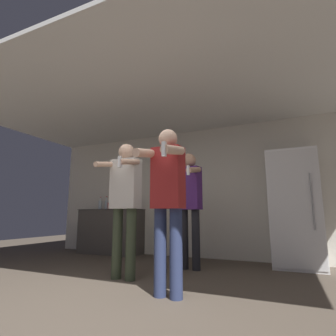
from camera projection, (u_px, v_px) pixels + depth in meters
The scene contains 13 objects.
ground_plane at pixel (80, 320), 2.06m from camera, with size 14.00×14.00×0.00m, color #4C4238.
wall_back at pixel (201, 192), 5.26m from camera, with size 7.00×0.06×2.55m.
ceiling_slab at pixel (167, 98), 3.99m from camera, with size 7.00×3.81×0.05m.
refrigerator at pixel (294, 208), 4.21m from camera, with size 0.75×0.69×1.85m.
counter at pixel (111, 231), 5.65m from camera, with size 1.42×0.55×0.93m.
bottle_clear_vodka at pixel (107, 204), 5.77m from camera, with size 0.08×0.08×0.29m.
bottle_short_whiskey at pixel (100, 205), 5.84m from camera, with size 0.07×0.07×0.28m.
bottle_tall_gin at pixel (132, 204), 5.51m from camera, with size 0.08×0.08×0.27m.
bottle_amber_bourbon at pixel (127, 204), 5.56m from camera, with size 0.07×0.07×0.31m.
bottle_brown_liquor at pixel (110, 205), 5.73m from camera, with size 0.09×0.09×0.25m.
person_woman_foreground at pixel (167, 196), 2.77m from camera, with size 0.42×0.53×1.75m.
person_man_side at pixel (125, 198), 3.52m from camera, with size 0.46×0.54×1.79m.
person_spectator_back at pixel (189, 198), 4.13m from camera, with size 0.47×0.52×1.80m.
Camera 1 is at (1.55, -1.76, 0.82)m, focal length 28.00 mm.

